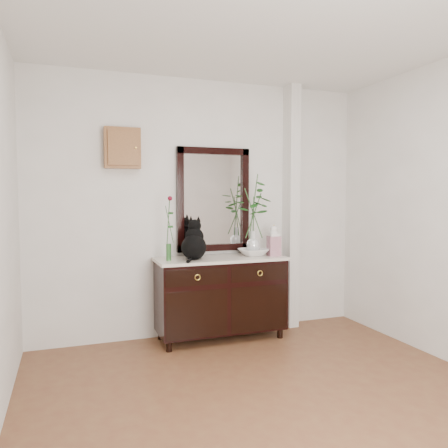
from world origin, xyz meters
name	(u,v)px	position (x,y,z in m)	size (l,w,h in m)	color
ground_plane	(294,422)	(0.00, 0.00, -0.01)	(3.60, 4.00, 0.02)	brown
wall_back	(204,208)	(0.00, 1.98, 1.35)	(3.60, 0.04, 2.70)	white
pilaster	(291,207)	(1.00, 1.90, 1.35)	(0.12, 0.20, 2.70)	white
sideboard	(221,293)	(0.10, 1.73, 0.47)	(1.33, 0.52, 0.82)	black
wall_mirror	(213,200)	(0.10, 1.97, 1.44)	(0.80, 0.06, 1.10)	black
key_cabinet	(122,148)	(-0.85, 1.94, 1.95)	(0.35, 0.10, 0.40)	brown
cat	(194,239)	(-0.20, 1.70, 1.05)	(0.29, 0.35, 0.41)	black
lotus_bowl	(253,252)	(0.46, 1.73, 0.89)	(0.30, 0.30, 0.07)	white
vase_branches	(253,214)	(0.46, 1.73, 1.30)	(0.40, 0.40, 0.85)	silver
bud_vase_rose	(168,228)	(-0.45, 1.70, 1.17)	(0.08, 0.08, 0.64)	#2C5F2B
ginger_jar	(274,240)	(0.67, 1.66, 1.02)	(0.12, 0.12, 0.33)	silver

